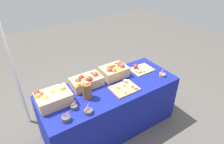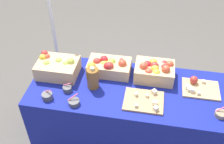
# 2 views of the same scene
# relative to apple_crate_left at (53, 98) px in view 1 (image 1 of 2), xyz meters

# --- Properties ---
(ground_plane) EXTENTS (10.00, 10.00, 0.00)m
(ground_plane) POSITION_rel_apple_crate_left_xyz_m (0.74, -0.09, -0.82)
(ground_plane) COLOR #56514C
(table) EXTENTS (1.90, 0.76, 0.74)m
(table) POSITION_rel_apple_crate_left_xyz_m (0.74, -0.09, -0.45)
(table) COLOR navy
(table) RESTS_ON ground_plane
(apple_crate_left) EXTENTS (0.39, 0.30, 0.20)m
(apple_crate_left) POSITION_rel_apple_crate_left_xyz_m (0.00, 0.00, 0.00)
(apple_crate_left) COLOR tan
(apple_crate_left) RESTS_ON table
(apple_crate_middle) EXTENTS (0.42, 0.25, 0.17)m
(apple_crate_middle) POSITION_rel_apple_crate_left_xyz_m (0.49, 0.10, -0.00)
(apple_crate_middle) COLOR tan
(apple_crate_middle) RESTS_ON table
(apple_crate_right) EXTENTS (0.37, 0.28, 0.20)m
(apple_crate_right) POSITION_rel_apple_crate_left_xyz_m (0.94, 0.10, 0.01)
(apple_crate_right) COLOR tan
(apple_crate_right) RESTS_ON table
(cutting_board_front) EXTENTS (0.35, 0.28, 0.06)m
(cutting_board_front) POSITION_rel_apple_crate_left_xyz_m (0.87, -0.24, -0.07)
(cutting_board_front) COLOR tan
(cutting_board_front) RESTS_ON table
(cutting_board_back) EXTENTS (0.33, 0.25, 0.09)m
(cutting_board_back) POSITION_rel_apple_crate_left_xyz_m (1.35, 0.02, -0.06)
(cutting_board_back) COLOR tan
(cutting_board_back) RESTS_ON table
(sample_bowl_near) EXTENTS (0.10, 0.09, 0.09)m
(sample_bowl_near) POSITION_rel_apple_crate_left_xyz_m (1.52, -0.29, -0.06)
(sample_bowl_near) COLOR gray
(sample_bowl_near) RESTS_ON table
(sample_bowl_mid) EXTENTS (0.10, 0.10, 0.11)m
(sample_bowl_mid) POSITION_rel_apple_crate_left_xyz_m (0.02, -0.35, -0.05)
(sample_bowl_mid) COLOR #4C4C51
(sample_bowl_mid) RESTS_ON table
(sample_bowl_far) EXTENTS (0.10, 0.10, 0.10)m
(sample_bowl_far) POSITION_rel_apple_crate_left_xyz_m (0.27, -0.37, -0.06)
(sample_bowl_far) COLOR #4C4C51
(sample_bowl_far) RESTS_ON table
(sample_bowl_extra) EXTENTS (0.08, 0.08, 0.09)m
(sample_bowl_extra) POSITION_rel_apple_crate_left_xyz_m (0.16, -0.22, -0.06)
(sample_bowl_extra) COLOR #4C4C51
(sample_bowl_extra) RESTS_ON table
(cider_jug) EXTENTS (0.11, 0.11, 0.23)m
(cider_jug) POSITION_rel_apple_crate_left_xyz_m (0.38, -0.13, 0.02)
(cider_jug) COLOR brown
(cider_jug) RESTS_ON table
(tent_pole) EXTENTS (0.04, 0.04, 2.19)m
(tent_pole) POSITION_rel_apple_crate_left_xyz_m (-0.29, 0.68, 0.27)
(tent_pole) COLOR white
(tent_pole) RESTS_ON ground_plane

